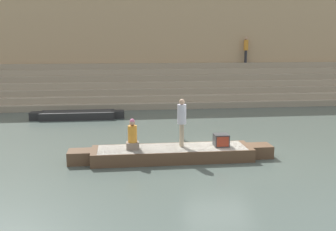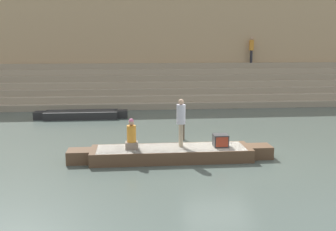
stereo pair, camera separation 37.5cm
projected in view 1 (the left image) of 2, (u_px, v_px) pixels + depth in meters
ground_plane at (218, 154)px, 14.33m from camera, size 120.00×120.00×0.00m
ghat_steps at (173, 89)px, 26.16m from camera, size 36.00×4.23×2.55m
back_wall at (170, 42)px, 27.64m from camera, size 34.20×1.28×7.98m
rowboat_main at (172, 153)px, 13.57m from camera, size 7.06×1.46×0.44m
person_standing at (182, 119)px, 13.52m from camera, size 0.31×0.31×1.67m
person_rowing at (132, 137)px, 13.29m from camera, size 0.43×0.34×1.05m
tv_set at (221, 140)px, 13.70m from camera, size 0.50×0.49×0.42m
moored_boat_shore at (78, 115)px, 20.78m from camera, size 4.89×1.15×0.39m
mooring_post at (182, 127)px, 16.31m from camera, size 0.13×0.13×1.10m
person_on_steps at (246, 48)px, 27.46m from camera, size 0.31×0.31×1.78m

